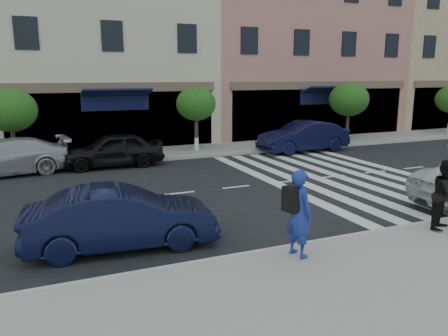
% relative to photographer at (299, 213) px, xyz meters
% --- Properties ---
extents(ground, '(120.00, 120.00, 0.00)m').
position_rel_photographer_xyz_m(ground, '(-0.61, 2.00, -1.04)').
color(ground, black).
rests_on(ground, ground).
extents(sidewalk_near, '(60.00, 4.50, 0.15)m').
position_rel_photographer_xyz_m(sidewalk_near, '(-0.61, -1.75, -0.96)').
color(sidewalk_near, gray).
rests_on(sidewalk_near, ground).
extents(sidewalk_far, '(60.00, 3.00, 0.15)m').
position_rel_photographer_xyz_m(sidewalk_far, '(-0.61, 13.00, -0.96)').
color(sidewalk_far, gray).
rests_on(sidewalk_far, ground).
extents(building_centre, '(11.00, 9.00, 11.00)m').
position_rel_photographer_xyz_m(building_centre, '(-1.11, 19.00, 4.46)').
color(building_centre, beige).
rests_on(building_centre, ground).
extents(building_east_mid, '(13.00, 9.00, 13.00)m').
position_rel_photographer_xyz_m(building_east_mid, '(10.89, 19.00, 5.46)').
color(building_east_mid, '#B06E68').
rests_on(building_east_mid, ground).
extents(building_east_far, '(12.00, 9.00, 12.00)m').
position_rel_photographer_xyz_m(building_east_far, '(23.39, 19.00, 4.96)').
color(building_east_far, '#CFB684').
rests_on(building_east_far, ground).
extents(street_tree_wb, '(2.10, 2.10, 3.06)m').
position_rel_photographer_xyz_m(street_tree_wb, '(-5.61, 12.80, 1.27)').
color(street_tree_wb, '#473323').
rests_on(street_tree_wb, sidewalk_far).
extents(street_tree_c, '(1.90, 1.90, 3.04)m').
position_rel_photographer_xyz_m(street_tree_c, '(2.39, 12.80, 1.32)').
color(street_tree_c, '#473323').
rests_on(street_tree_c, sidewalk_far).
extents(street_tree_ea, '(2.20, 2.20, 3.19)m').
position_rel_photographer_xyz_m(street_tree_ea, '(11.39, 12.80, 1.35)').
color(street_tree_ea, '#473323').
rests_on(street_tree_ea, sidewalk_far).
extents(photographer, '(0.55, 0.72, 1.78)m').
position_rel_photographer_xyz_m(photographer, '(0.00, 0.00, 0.00)').
color(photographer, navy).
rests_on(photographer, sidewalk_near).
extents(walker, '(1.00, 0.93, 1.66)m').
position_rel_photographer_xyz_m(walker, '(4.04, 0.00, -0.06)').
color(walker, black).
rests_on(walker, sidewalk_near).
extents(car_near_mid, '(4.21, 1.82, 1.35)m').
position_rel_photographer_xyz_m(car_near_mid, '(-3.11, 2.18, -0.36)').
color(car_near_mid, black).
rests_on(car_near_mid, ground).
extents(car_far_left, '(4.93, 2.54, 1.37)m').
position_rel_photographer_xyz_m(car_far_left, '(-5.91, 11.10, -0.35)').
color(car_far_left, '#A3A4A9').
rests_on(car_far_left, ground).
extents(car_far_mid, '(4.12, 1.70, 1.40)m').
position_rel_photographer_xyz_m(car_far_mid, '(-1.88, 11.10, -0.34)').
color(car_far_mid, black).
rests_on(car_far_mid, ground).
extents(car_far_right, '(4.63, 1.78, 1.50)m').
position_rel_photographer_xyz_m(car_far_right, '(7.37, 11.10, -0.29)').
color(car_far_right, black).
rests_on(car_far_right, ground).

